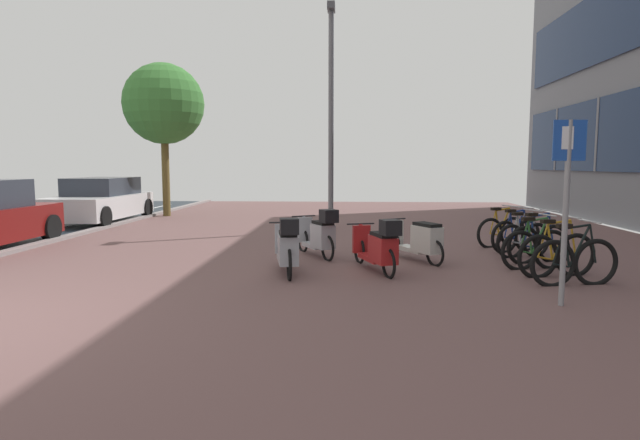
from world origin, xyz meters
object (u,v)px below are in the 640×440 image
Objects in this scene: bicycle_rack_00 at (574,262)px; parked_car_far at (101,201)px; scooter_mid at (379,247)px; lamp_post at (331,107)px; bicycle_rack_05 at (516,235)px; parking_sign at (567,192)px; scooter_far at (319,235)px; scooter_extra at (419,240)px; street_tree at (164,104)px; bicycle_rack_01 at (557,255)px; scooter_near at (287,247)px; bicycle_rack_04 at (524,240)px; bicycle_rack_06 at (501,232)px; bicycle_rack_02 at (536,249)px; bicycle_rack_03 at (538,244)px.

parked_car_far reaches higher than bicycle_rack_00.
scooter_mid is 0.29× the size of lamp_post.
bicycle_rack_00 is 3.04m from bicycle_rack_05.
scooter_mid is 3.11m from parking_sign.
scooter_far is 0.92× the size of scooter_extra.
bicycle_rack_00 is at bearing -45.92° from street_tree.
scooter_far is at bearing 158.73° from bicycle_rack_01.
street_tree is at bearing 119.45° from scooter_near.
scooter_near is at bearing -171.76° from scooter_mid.
street_tree is at bearing 126.49° from scooter_mid.
scooter_far is 1.90m from scooter_extra.
scooter_near is at bearing -105.26° from scooter_far.
bicycle_rack_00 is at bearing -91.36° from bicycle_rack_04.
bicycle_rack_06 is at bearing 21.37° from scooter_far.
bicycle_rack_05 is at bearing 82.60° from bicycle_rack_02.
scooter_mid is 1.17× the size of scooter_far.
parked_car_far is 7.98m from lamp_post.
street_tree is (-5.87, 3.76, 0.53)m from lamp_post.
parked_car_far is (-11.12, 4.46, 0.33)m from bicycle_rack_06.
bicycle_rack_00 reaches higher than bicycle_rack_05.
parking_sign is (10.50, -9.28, 0.80)m from parked_car_far.
scooter_extra is (1.87, -0.32, -0.05)m from scooter_far.
bicycle_rack_03 is 0.22× the size of lamp_post.
bicycle_rack_05 is at bearing 37.78° from scooter_mid.
scooter_extra is at bearing -150.08° from bicycle_rack_05.
scooter_extra is at bearing -9.60° from scooter_far.
bicycle_rack_03 is at bearing 0.44° from scooter_extra.
bicycle_rack_01 is 7.43m from lamp_post.
lamp_post is at bearing 121.48° from bicycle_rack_00.
bicycle_rack_05 is 0.20× the size of lamp_post.
scooter_far is (-3.90, 1.52, 0.09)m from bicycle_rack_01.
bicycle_rack_04 is at bearing 16.57° from scooter_extra.
bicycle_rack_05 is (0.12, 2.43, -0.02)m from bicycle_rack_01.
bicycle_rack_01 is 1.06× the size of bicycle_rack_02.
lamp_post reaches higher than scooter_far.
bicycle_rack_05 is 0.23× the size of street_tree.
scooter_far reaches higher than bicycle_rack_02.
bicycle_rack_01 is 0.33× the size of parked_car_far.
bicycle_rack_04 is 3.36m from scooter_mid.
scooter_far is at bearing -167.16° from bicycle_rack_05.
bicycle_rack_00 is 1.14× the size of bicycle_rack_04.
scooter_near is (-4.21, -0.68, 0.10)m from bicycle_rack_02.
scooter_far is at bearing -175.57° from bicycle_rack_04.
bicycle_rack_03 is 0.81× the size of scooter_extra.
scooter_near is at bearing -48.12° from parked_car_far.
bicycle_rack_01 is 1.14× the size of bicycle_rack_06.
bicycle_rack_05 is (0.24, 1.82, -0.01)m from bicycle_rack_02.
scooter_near reaches higher than bicycle_rack_00.
bicycle_rack_04 is at bearing -86.33° from bicycle_rack_06.
bicycle_rack_02 is (-0.12, 0.61, -0.01)m from bicycle_rack_01.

